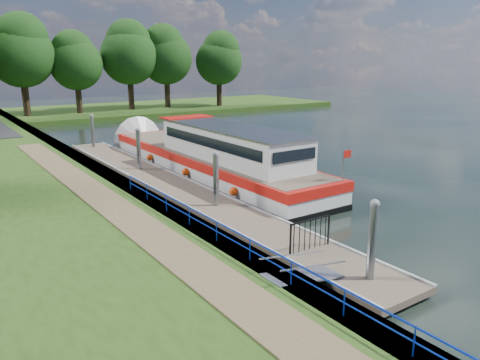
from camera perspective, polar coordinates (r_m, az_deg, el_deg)
ground at (r=15.72m, az=13.97°, el=-12.19°), size 160.00×160.00×0.00m
bank_edge at (r=26.31m, az=-15.15°, el=-0.45°), size 1.10×90.00×0.78m
far_bank at (r=65.56m, az=-14.08°, el=8.26°), size 60.00×18.00×0.60m
footpath at (r=19.27m, az=-13.37°, el=-4.51°), size 1.60×40.00×0.05m
blue_fence at (r=15.58m, az=-0.94°, el=-6.70°), size 0.04×18.04×0.72m
pontoon at (r=25.51m, az=-8.20°, el=-1.02°), size 2.50×30.00×0.56m
mooring_piles at (r=25.24m, az=-8.29°, el=1.38°), size 0.30×27.30×3.55m
gangway at (r=14.55m, az=7.66°, el=-11.38°), size 2.58×1.00×0.92m
gate_panel at (r=16.65m, az=8.56°, el=-6.04°), size 1.85×0.05×1.15m
barge at (r=29.26m, az=-4.32°, el=2.92°), size 4.36×21.15×4.78m
horizon_trees at (r=58.53m, az=-26.28°, el=14.05°), size 54.38×10.03×12.87m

